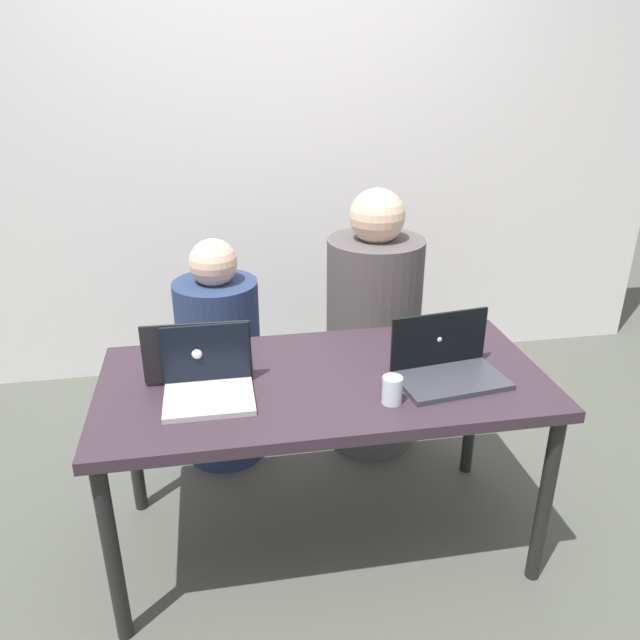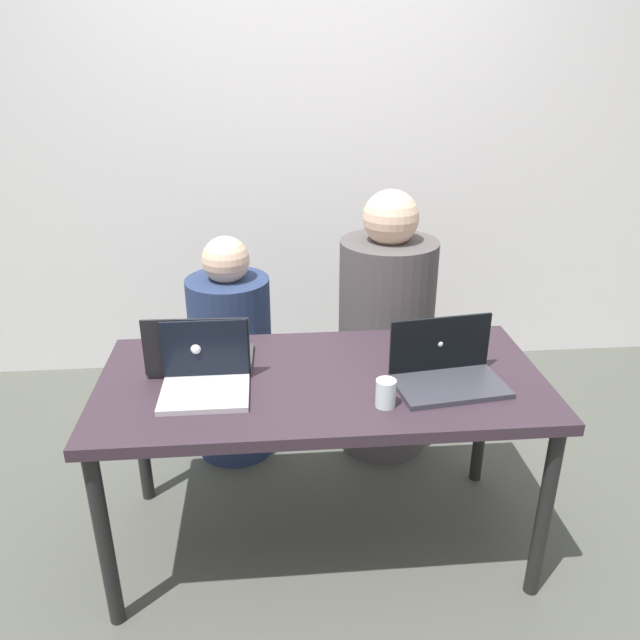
{
  "view_description": "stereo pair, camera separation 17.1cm",
  "coord_description": "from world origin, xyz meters",
  "px_view_note": "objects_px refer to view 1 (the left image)",
  "views": [
    {
      "loc": [
        -0.34,
        -1.83,
        1.74
      ],
      "look_at": [
        0.0,
        0.07,
        0.89
      ],
      "focal_mm": 35.0,
      "sensor_mm": 36.0,
      "label": 1
    },
    {
      "loc": [
        -0.17,
        -1.85,
        1.74
      ],
      "look_at": [
        0.0,
        0.07,
        0.89
      ],
      "focal_mm": 35.0,
      "sensor_mm": 36.0,
      "label": 2
    }
  ],
  "objects_px": {
    "person_on_left": "(220,364)",
    "person_on_right": "(373,336)",
    "laptop_front_left": "(208,383)",
    "water_glass_right": "(392,392)",
    "laptop_back_left": "(199,360)",
    "laptop_front_right": "(447,366)"
  },
  "relations": [
    {
      "from": "water_glass_right",
      "to": "person_on_right",
      "type": "bearing_deg",
      "value": 79.04
    },
    {
      "from": "person_on_left",
      "to": "water_glass_right",
      "type": "relative_size",
      "value": 11.43
    },
    {
      "from": "laptop_back_left",
      "to": "laptop_front_left",
      "type": "height_order",
      "value": "laptop_back_left"
    },
    {
      "from": "person_on_right",
      "to": "water_glass_right",
      "type": "relative_size",
      "value": 13.46
    },
    {
      "from": "laptop_front_left",
      "to": "water_glass_right",
      "type": "height_order",
      "value": "laptop_front_left"
    },
    {
      "from": "laptop_back_left",
      "to": "laptop_front_left",
      "type": "distance_m",
      "value": 0.16
    },
    {
      "from": "person_on_left",
      "to": "laptop_back_left",
      "type": "relative_size",
      "value": 2.86
    },
    {
      "from": "person_on_left",
      "to": "person_on_right",
      "type": "xyz_separation_m",
      "value": [
        0.69,
        -0.0,
        0.08
      ]
    },
    {
      "from": "laptop_back_left",
      "to": "water_glass_right",
      "type": "height_order",
      "value": "laptop_back_left"
    },
    {
      "from": "person_on_left",
      "to": "laptop_front_right",
      "type": "distance_m",
      "value": 1.09
    },
    {
      "from": "laptop_front_right",
      "to": "laptop_back_left",
      "type": "height_order",
      "value": "laptop_back_left"
    },
    {
      "from": "person_on_right",
      "to": "laptop_front_left",
      "type": "relative_size",
      "value": 4.27
    },
    {
      "from": "water_glass_right",
      "to": "laptop_front_right",
      "type": "bearing_deg",
      "value": 28.14
    },
    {
      "from": "person_on_right",
      "to": "water_glass_right",
      "type": "bearing_deg",
      "value": 63.7
    },
    {
      "from": "person_on_left",
      "to": "water_glass_right",
      "type": "xyz_separation_m",
      "value": [
        0.53,
        -0.85,
        0.29
      ]
    },
    {
      "from": "person_on_right",
      "to": "laptop_back_left",
      "type": "height_order",
      "value": "person_on_right"
    },
    {
      "from": "person_on_left",
      "to": "person_on_right",
      "type": "distance_m",
      "value": 0.69
    },
    {
      "from": "person_on_right",
      "to": "laptop_back_left",
      "type": "relative_size",
      "value": 3.37
    },
    {
      "from": "laptop_front_right",
      "to": "water_glass_right",
      "type": "distance_m",
      "value": 0.26
    },
    {
      "from": "laptop_front_right",
      "to": "laptop_back_left",
      "type": "bearing_deg",
      "value": 159.98
    },
    {
      "from": "laptop_front_right",
      "to": "laptop_front_left",
      "type": "relative_size",
      "value": 1.34
    },
    {
      "from": "laptop_front_left",
      "to": "person_on_right",
      "type": "bearing_deg",
      "value": 43.63
    }
  ]
}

